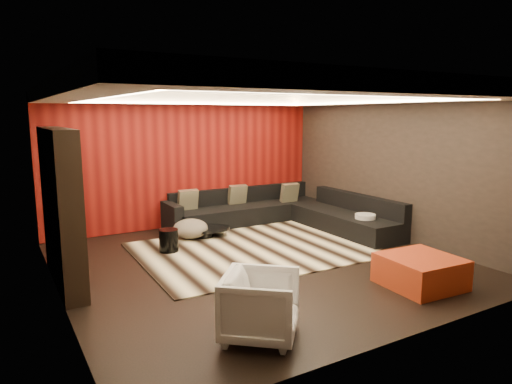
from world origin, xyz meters
TOP-DOWN VIEW (x-y plane):
  - floor at (0.00, 0.00)m, footprint 6.00×6.00m
  - ceiling at (0.00, 0.00)m, footprint 6.00×6.00m
  - wall_back at (0.00, 3.01)m, footprint 6.00×0.02m
  - wall_left at (-3.01, 0.00)m, footprint 0.02×6.00m
  - wall_right at (3.01, 0.00)m, footprint 0.02×6.00m
  - red_feature_wall at (0.00, 2.97)m, footprint 5.98×0.05m
  - soffit_back at (0.00, 2.70)m, footprint 6.00×0.60m
  - soffit_front at (0.00, -2.70)m, footprint 6.00×0.60m
  - soffit_left at (-2.70, 0.00)m, footprint 0.60×4.80m
  - soffit_right at (2.70, 0.00)m, footprint 0.60×4.80m
  - cove_back at (0.00, 2.36)m, footprint 4.80×0.08m
  - cove_front at (0.00, -2.36)m, footprint 4.80×0.08m
  - cove_left at (-2.36, 0.00)m, footprint 0.08×4.80m
  - cove_right at (2.36, 0.00)m, footprint 0.08×4.80m
  - tv_surround at (-2.85, 0.60)m, footprint 0.30×2.00m
  - tv_screen at (-2.69, 0.60)m, footprint 0.04×1.30m
  - tv_shelf at (-2.69, 0.60)m, footprint 0.04×1.60m
  - rug at (0.28, 0.64)m, footprint 4.06×3.08m
  - coffee_table at (-0.16, 1.86)m, footprint 1.26×1.26m
  - drum_stool at (-1.08, 1.26)m, footprint 0.40×0.40m
  - striped_pouf at (-0.42, 1.89)m, footprint 0.70×0.70m
  - white_side_table at (2.50, 0.19)m, footprint 0.44×0.44m
  - orange_ottoman at (1.42, -2.04)m, footprint 1.02×1.02m
  - armchair at (-1.29, -2.20)m, footprint 1.11×1.10m
  - sectional_sofa at (1.73, 1.86)m, footprint 3.65×3.50m
  - throw_pillows at (1.04, 2.58)m, footprint 2.76×0.60m

SIDE VIEW (x-z plane):
  - floor at x=0.00m, z-range -0.02..0.00m
  - rug at x=0.28m, z-range 0.00..0.02m
  - coffee_table at x=-0.16m, z-range 0.02..0.20m
  - striped_pouf at x=-0.42m, z-range 0.02..0.39m
  - orange_ottoman at x=1.42m, z-range 0.00..0.43m
  - drum_stool at x=-1.08m, z-range 0.02..0.41m
  - white_side_table at x=2.50m, z-range 0.00..0.49m
  - sectional_sofa at x=1.73m, z-range -0.11..0.64m
  - armchair at x=-1.29m, z-range 0.00..0.72m
  - throw_pillows at x=1.04m, z-range 0.40..0.84m
  - tv_shelf at x=-2.69m, z-range 0.68..0.72m
  - tv_surround at x=-2.85m, z-range 0.00..2.20m
  - wall_back at x=0.00m, z-range 0.00..2.80m
  - wall_left at x=-3.01m, z-range 0.00..2.80m
  - wall_right at x=3.01m, z-range 0.00..2.80m
  - red_feature_wall at x=0.00m, z-range 0.01..2.79m
  - tv_screen at x=-2.69m, z-range 1.05..1.85m
  - cove_back at x=0.00m, z-range 2.58..2.62m
  - cove_front at x=0.00m, z-range 2.58..2.62m
  - cove_left at x=-2.36m, z-range 2.58..2.62m
  - cove_right at x=2.36m, z-range 2.58..2.62m
  - soffit_back at x=0.00m, z-range 2.58..2.80m
  - soffit_front at x=0.00m, z-range 2.58..2.80m
  - soffit_left at x=-2.70m, z-range 2.58..2.80m
  - soffit_right at x=2.70m, z-range 2.58..2.80m
  - ceiling at x=0.00m, z-range 2.80..2.82m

